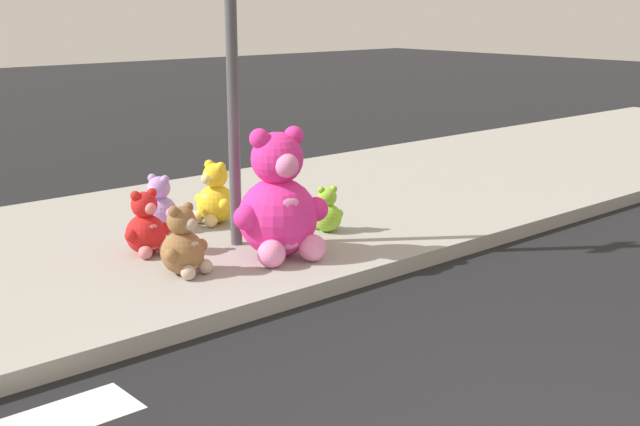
# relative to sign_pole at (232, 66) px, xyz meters

# --- Properties ---
(sidewalk) EXTENTS (28.00, 4.40, 0.15)m
(sidewalk) POSITION_rel_sign_pole_xyz_m (-1.00, 0.80, -1.77)
(sidewalk) COLOR #9E9B93
(sidewalk) RESTS_ON ground_plane
(sign_pole) EXTENTS (0.56, 0.11, 3.20)m
(sign_pole) POSITION_rel_sign_pole_xyz_m (0.00, 0.00, 0.00)
(sign_pole) COLOR #4C4C51
(sign_pole) RESTS_ON sidewalk
(plush_pink_large) EXTENTS (0.90, 0.84, 1.19)m
(plush_pink_large) POSITION_rel_sign_pole_xyz_m (0.07, -0.58, -1.22)
(plush_pink_large) COLOR #F22D93
(plush_pink_large) RESTS_ON sidewalk
(plush_red) EXTENTS (0.47, 0.41, 0.61)m
(plush_red) POSITION_rel_sign_pole_xyz_m (-0.81, 0.28, -1.45)
(plush_red) COLOR red
(plush_red) RESTS_ON sidewalk
(plush_yellow) EXTENTS (0.46, 0.51, 0.66)m
(plush_yellow) POSITION_rel_sign_pole_xyz_m (0.29, 0.80, -1.43)
(plush_yellow) COLOR yellow
(plush_yellow) RESTS_ON sidewalk
(plush_lavender) EXTENTS (0.41, 0.43, 0.58)m
(plush_lavender) POSITION_rel_sign_pole_xyz_m (-0.31, 0.92, -1.47)
(plush_lavender) COLOR #B28CD8
(plush_lavender) RESTS_ON sidewalk
(plush_brown) EXTENTS (0.47, 0.43, 0.62)m
(plush_brown) POSITION_rel_sign_pole_xyz_m (-0.87, -0.45, -1.45)
(plush_brown) COLOR olive
(plush_brown) RESTS_ON sidewalk
(plush_white) EXTENTS (0.34, 0.36, 0.49)m
(plush_white) POSITION_rel_sign_pole_xyz_m (0.87, 0.52, -1.50)
(plush_white) COLOR white
(plush_white) RESTS_ON sidewalk
(plush_lime) EXTENTS (0.35, 0.34, 0.48)m
(plush_lime) POSITION_rel_sign_pole_xyz_m (0.97, -0.23, -1.51)
(plush_lime) COLOR #8CD133
(plush_lime) RESTS_ON sidewalk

